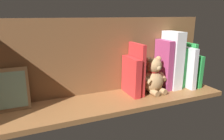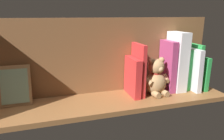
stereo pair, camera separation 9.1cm
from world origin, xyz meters
The scene contains 12 objects.
ground_plane centered at (0.00, 0.00, -1.10)cm, with size 110.52×26.07×2.20cm, color brown.
shelf_back_panel centered at (0.00, -10.78, 18.22)cm, with size 110.52×1.50×36.45cm, color brown.
book_0 centered at (-48.28, -2.08, 8.54)cm, with size 2.09×15.11×17.07cm, color green.
book_1 centered at (-45.70, -3.41, 11.63)cm, with size 1.92×12.45×23.25cm, color green.
book_2 centered at (-42.88, -1.62, 10.72)cm, with size 2.60×16.02×21.44cm, color silver.
book_3 centered at (-39.82, -3.89, 10.55)cm, with size 2.37×11.49×21.10cm, color green.
dictionary_thick_white centered at (-35.28, -3.08, 14.79)cm, with size 5.59×12.91×29.58cm, color white.
book_4 centered at (-30.38, -3.46, 12.71)cm, with size 3.06×12.34×25.41cm, color #B23F72.
teddy_bear centered at (-22.32, -0.09, 7.96)cm, with size 14.59×12.39×18.10cm.
book_5 centered at (-13.99, -2.63, 12.37)cm, with size 1.85×14.00×24.74cm, color red.
book_6 centered at (-10.96, -2.26, 9.11)cm, with size 3.09×14.75×18.22cm, color red.
picture_frame_leaning centered at (41.42, -6.38, 8.45)cm, with size 13.04×5.81×17.22cm.
Camera 1 is at (33.84, 81.14, 38.13)cm, focal length 32.75 mm.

